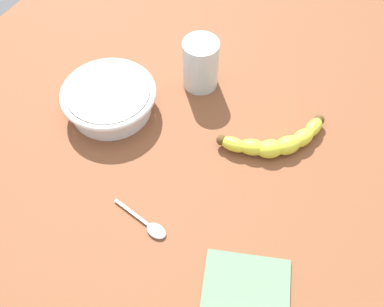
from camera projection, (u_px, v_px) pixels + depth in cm
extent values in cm
cube|color=brown|center=(219.00, 143.00, 88.65)|extent=(120.00, 120.00, 3.00)
ellipsoid|color=yellow|center=(233.00, 144.00, 84.53)|extent=(5.25, 3.02, 2.55)
ellipsoid|color=yellow|center=(251.00, 149.00, 83.98)|extent=(5.76, 4.57, 2.97)
ellipsoid|color=yellow|center=(270.00, 149.00, 83.94)|extent=(6.06, 5.71, 3.39)
ellipsoid|color=yellow|center=(288.00, 145.00, 84.41)|extent=(5.77, 6.05, 3.39)
ellipsoid|color=yellow|center=(302.00, 138.00, 85.36)|extent=(4.67, 5.78, 2.97)
ellipsoid|color=yellow|center=(313.00, 128.00, 86.71)|extent=(3.16, 5.30, 2.55)
sphere|color=#513819|center=(222.00, 140.00, 85.06)|extent=(1.98, 1.98, 1.98)
sphere|color=#513819|center=(319.00, 120.00, 87.73)|extent=(1.98, 1.98, 1.98)
cylinder|color=silver|center=(201.00, 64.00, 91.13)|extent=(7.10, 7.10, 10.55)
cylinder|color=silver|center=(200.00, 67.00, 91.91)|extent=(6.60, 6.60, 8.16)
cylinder|color=white|center=(110.00, 100.00, 89.30)|extent=(15.61, 15.61, 5.26)
torus|color=white|center=(108.00, 93.00, 87.63)|extent=(18.16, 18.16, 1.20)
ellipsoid|color=silver|center=(157.00, 231.00, 76.16)|extent=(3.92, 2.91, 0.80)
cube|color=silver|center=(134.00, 214.00, 77.98)|extent=(8.48, 1.75, 0.25)
cube|color=slate|center=(246.00, 289.00, 70.84)|extent=(16.29, 15.07, 0.60)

